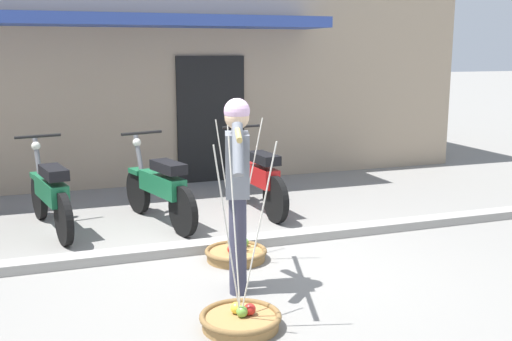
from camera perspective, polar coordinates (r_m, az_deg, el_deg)
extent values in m
plane|color=gray|center=(5.99, -0.43, -9.23)|extent=(90.00, 90.00, 0.00)
cube|color=gray|center=(6.60, -2.45, -6.82)|extent=(20.00, 0.24, 0.10)
cylinder|color=#38384C|center=(5.47, -1.75, -6.49)|extent=(0.15, 0.15, 0.86)
cylinder|color=#38384C|center=(5.29, -1.70, -7.08)|extent=(0.15, 0.15, 0.86)
cube|color=slate|center=(5.21, -1.77, 0.57)|extent=(0.29, 0.38, 0.54)
sphere|color=#E0B78E|center=(5.15, -1.80, 5.00)|extent=(0.21, 0.21, 0.21)
sphere|color=#D1A8CC|center=(5.14, -1.80, 5.56)|extent=(0.22, 0.22, 0.22)
cylinder|color=slate|center=(5.42, -1.84, 2.80)|extent=(0.18, 0.35, 0.43)
cylinder|color=slate|center=(4.94, -1.71, 2.00)|extent=(0.18, 0.35, 0.43)
cylinder|color=tan|center=(5.16, -1.79, 4.07)|extent=(0.48, 1.49, 0.04)
cylinder|color=#9E7542|center=(6.23, -1.89, -7.96)|extent=(0.59, 0.59, 0.09)
torus|color=brown|center=(6.22, -1.89, -7.53)|extent=(0.63, 0.63, 0.05)
sphere|color=#6AA33E|center=(6.37, -1.70, -6.75)|extent=(0.08, 0.08, 0.08)
sphere|color=#67A03D|center=(6.35, -1.07, -6.72)|extent=(0.09, 0.09, 0.09)
sphere|color=red|center=(6.26, -1.87, -7.06)|extent=(0.08, 0.08, 0.08)
sphere|color=gold|center=(6.17, -2.10, -7.29)|extent=(0.09, 0.09, 0.09)
sphere|color=red|center=(6.15, -2.30, -7.34)|extent=(0.09, 0.09, 0.09)
sphere|color=gold|center=(6.22, -1.20, -7.18)|extent=(0.08, 0.08, 0.08)
cylinder|color=silver|center=(6.16, -2.31, -1.19)|extent=(0.01, 0.28, 1.36)
cylinder|color=silver|center=(5.94, -2.81, -1.66)|extent=(0.25, 0.15, 1.36)
cylinder|color=silver|center=(6.01, -0.67, -1.50)|extent=(0.25, 0.15, 1.36)
cylinder|color=#9E7542|center=(4.80, -1.46, -14.00)|extent=(0.59, 0.59, 0.09)
torus|color=brown|center=(4.78, -1.46, -13.45)|extent=(0.63, 0.63, 0.05)
sphere|color=red|center=(4.80, -0.59, -12.83)|extent=(0.09, 0.09, 0.09)
sphere|color=#6FAB41|center=(4.76, -1.32, -13.03)|extent=(0.09, 0.09, 0.09)
sphere|color=yellow|center=(4.82, -1.85, -12.70)|extent=(0.09, 0.09, 0.09)
cylinder|color=silver|center=(4.67, -2.02, -5.24)|extent=(0.01, 0.28, 1.36)
cylinder|color=silver|center=(4.45, -2.67, -6.07)|extent=(0.25, 0.15, 1.36)
cylinder|color=silver|center=(4.52, 0.18, -5.78)|extent=(0.25, 0.15, 1.36)
cylinder|color=black|center=(8.12, -19.60, -2.27)|extent=(0.19, 0.58, 0.58)
cylinder|color=black|center=(6.94, -17.52, -4.37)|extent=(0.19, 0.58, 0.58)
cube|color=#19663D|center=(8.07, -19.72, -0.47)|extent=(0.19, 0.30, 0.06)
cube|color=#19663D|center=(7.38, -18.58, -1.76)|extent=(0.37, 0.92, 0.24)
cube|color=black|center=(7.16, -18.38, -0.17)|extent=(0.32, 0.59, 0.12)
cylinder|color=slate|center=(7.95, -19.63, 0.32)|extent=(0.12, 0.30, 0.76)
cylinder|color=black|center=(7.81, -19.70, 3.03)|extent=(0.54, 0.14, 0.04)
sphere|color=silver|center=(7.98, -19.87, 2.17)|extent=(0.11, 0.11, 0.11)
cylinder|color=black|center=(8.08, -10.96, -1.89)|extent=(0.23, 0.58, 0.58)
cylinder|color=black|center=(6.99, -6.84, -3.80)|extent=(0.23, 0.58, 0.58)
cube|color=#19663D|center=(8.03, -11.02, -0.07)|extent=(0.21, 0.31, 0.06)
cube|color=#19663D|center=(7.39, -8.76, -1.28)|extent=(0.42, 0.92, 0.24)
cube|color=black|center=(7.19, -8.19, 0.33)|extent=(0.36, 0.60, 0.12)
cylinder|color=slate|center=(7.91, -10.77, 0.73)|extent=(0.13, 0.30, 0.76)
cylinder|color=black|center=(7.78, -10.63, 3.47)|extent=(0.53, 0.17, 0.04)
sphere|color=silver|center=(7.94, -11.07, 2.59)|extent=(0.11, 0.11, 0.11)
cylinder|color=black|center=(8.58, -1.83, -0.92)|extent=(0.13, 0.58, 0.58)
cylinder|color=black|center=(7.48, 1.84, -2.73)|extent=(0.13, 0.58, 0.58)
cube|color=red|center=(8.53, -1.84, 0.80)|extent=(0.16, 0.29, 0.06)
cube|color=red|center=(7.89, 0.18, -0.35)|extent=(0.28, 0.91, 0.24)
cube|color=black|center=(7.69, 0.74, 1.16)|extent=(0.27, 0.58, 0.12)
cylinder|color=slate|center=(8.42, -1.59, 1.55)|extent=(0.09, 0.30, 0.76)
cylinder|color=black|center=(8.29, -1.39, 4.12)|extent=(0.54, 0.08, 0.04)
sphere|color=silver|center=(8.45, -1.81, 3.30)|extent=(0.11, 0.11, 0.11)
cube|color=tan|center=(11.91, -16.91, 10.77)|extent=(13.00, 5.00, 4.20)
cube|color=#334CA3|center=(8.93, -16.00, 13.41)|extent=(7.15, 1.00, 0.16)
cube|color=black|center=(9.79, -4.23, 4.77)|extent=(1.10, 0.06, 2.00)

